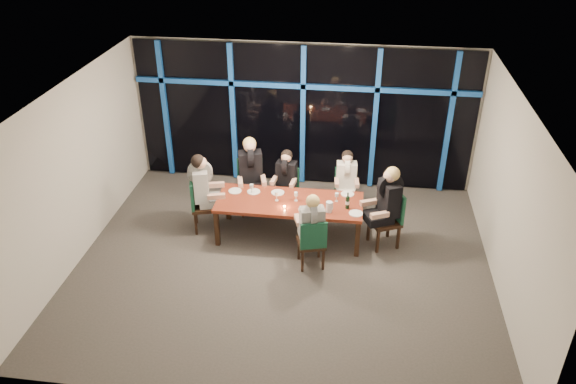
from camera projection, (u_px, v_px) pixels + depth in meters
The scene contains 29 objects.
room at pixel (283, 156), 8.65m from camera, with size 7.04×7.00×3.02m.
window_wall at pixel (304, 114), 11.41m from camera, with size 6.86×0.43×2.94m.
dining_table at pixel (289, 204), 10.01m from camera, with size 2.60×1.00×0.75m.
chair_far_left at pixel (251, 182), 10.90m from camera, with size 0.61×0.61×1.06m.
chair_far_mid at pixel (287, 188), 10.89m from camera, with size 0.47×0.47×0.91m.
chair_far_right at pixel (345, 189), 10.86m from camera, with size 0.46×0.46×0.91m.
chair_end_left at pixel (200, 202), 10.29m from camera, with size 0.59×0.59×1.04m.
chair_end_right at pixel (390, 216), 9.85m from camera, with size 0.65×0.65×1.06m.
chair_near_mid at pixel (312, 241), 9.28m from camera, with size 0.55×0.55×0.95m.
diner_far_left at pixel (250, 165), 10.61m from camera, with size 0.62×0.72×1.04m.
diner_far_mid at pixel (286, 173), 10.64m from camera, with size 0.48×0.59×0.88m.
diner_far_right at pixel (347, 174), 10.61m from camera, with size 0.47×0.58×0.89m.
diner_end_left at pixel (203, 182), 10.09m from camera, with size 0.71×0.60×1.02m.
diner_end_right at pixel (387, 196), 9.62m from camera, with size 0.73×0.67×1.03m.
diner_near_mid at pixel (312, 219), 9.16m from camera, with size 0.56×0.65×0.93m.
plate_far_left at pixel (254, 192), 10.25m from camera, with size 0.24×0.24×0.01m, color white.
plate_far_mid at pixel (278, 193), 10.23m from camera, with size 0.24×0.24×0.01m, color white.
plate_far_right at pixel (347, 194), 10.18m from camera, with size 0.24×0.24×0.01m, color white.
plate_end_left at pixel (235, 191), 10.28m from camera, with size 0.24×0.24×0.01m, color white.
plate_end_right at pixel (356, 213), 9.60m from camera, with size 0.24×0.24×0.01m, color white.
plate_near_mid at pixel (305, 209), 9.72m from camera, with size 0.24×0.24×0.01m, color white.
wine_bottle at pixel (347, 202), 9.71m from camera, with size 0.07×0.07×0.31m.
water_pitcher at pixel (329, 207), 9.61m from camera, with size 0.12×0.11×0.20m.
tea_light at pixel (284, 207), 9.78m from camera, with size 0.05×0.05×0.03m, color #FFAB4C.
wine_glass_a at pixel (277, 194), 9.93m from camera, with size 0.07×0.07×0.18m.
wine_glass_b at pixel (296, 195), 9.93m from camera, with size 0.07×0.07×0.17m.
wine_glass_c at pixel (317, 200), 9.78m from camera, with size 0.06×0.06×0.16m.
wine_glass_d at pixel (252, 187), 10.15m from camera, with size 0.07×0.07×0.18m.
wine_glass_e at pixel (337, 195), 9.91m from camera, with size 0.06×0.06×0.17m.
Camera 1 is at (1.11, -7.70, 5.86)m, focal length 35.00 mm.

